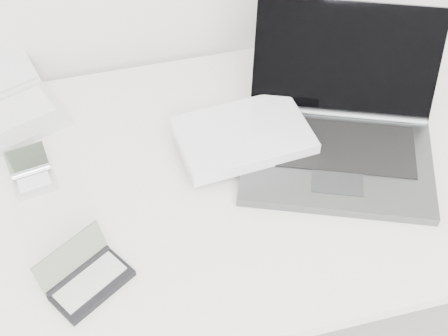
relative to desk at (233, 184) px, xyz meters
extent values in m
cube|color=white|center=(0.00, 0.00, 0.03)|extent=(1.60, 0.80, 0.03)
cylinder|color=silver|center=(0.75, 0.35, -0.33)|extent=(0.04, 0.04, 0.70)
cube|color=#535658|center=(0.22, -0.04, 0.06)|extent=(0.49, 0.41, 0.02)
cube|color=black|center=(0.24, -0.01, 0.07)|extent=(0.37, 0.27, 0.00)
cube|color=black|center=(0.30, 0.13, 0.19)|extent=(0.42, 0.25, 0.25)
cylinder|color=#535658|center=(0.28, 0.09, 0.07)|extent=(0.38, 0.17, 0.02)
cube|color=#323437|center=(0.20, -0.10, 0.07)|extent=(0.13, 0.11, 0.00)
cube|color=silver|center=(0.04, 0.06, 0.08)|extent=(0.30, 0.22, 0.03)
cube|color=white|center=(0.04, 0.06, 0.10)|extent=(0.30, 0.21, 0.00)
cube|color=silver|center=(-0.47, 0.26, 0.06)|extent=(0.29, 0.25, 0.02)
cube|color=silver|center=(-0.48, 0.28, 0.07)|extent=(0.24, 0.17, 0.00)
cube|color=silver|center=(-0.42, 0.06, 0.05)|extent=(0.09, 0.08, 0.01)
cube|color=white|center=(-0.42, 0.06, 0.06)|extent=(0.07, 0.05, 0.00)
cube|color=gray|center=(-0.43, 0.11, 0.09)|extent=(0.09, 0.04, 0.06)
cylinder|color=silver|center=(-0.43, 0.09, 0.06)|extent=(0.08, 0.03, 0.01)
cube|color=black|center=(-0.33, -0.22, 0.05)|extent=(0.17, 0.15, 0.01)
cube|color=#AAAAAA|center=(-0.33, -0.21, 0.06)|extent=(0.14, 0.12, 0.00)
cube|color=slate|center=(-0.36, -0.17, 0.09)|extent=(0.14, 0.10, 0.07)
cylinder|color=black|center=(-0.35, -0.18, 0.06)|extent=(0.13, 0.09, 0.02)
camera|label=1|loc=(-0.24, -0.86, 1.07)|focal=50.00mm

